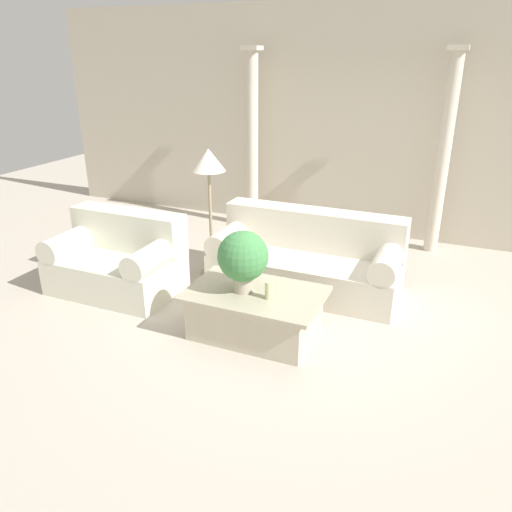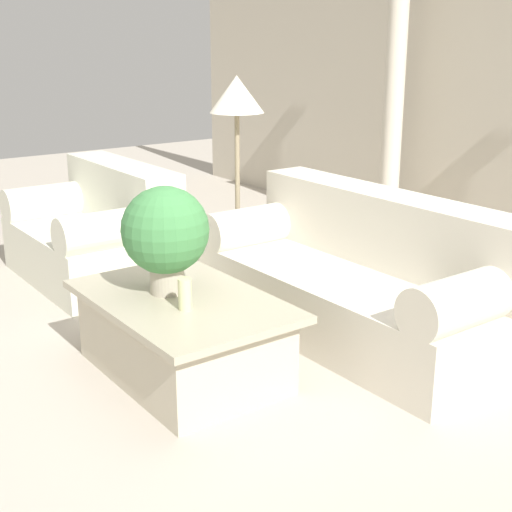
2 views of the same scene
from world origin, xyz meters
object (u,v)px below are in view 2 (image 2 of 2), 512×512
at_px(coffee_table, 183,335).
at_px(potted_plant, 165,233).
at_px(sofa_long, 360,279).
at_px(floor_lamp, 237,110).
at_px(loveseat, 98,232).

relative_size(coffee_table, potted_plant, 2.17).
distance_m(sofa_long, coffee_table, 1.22).
distance_m(sofa_long, floor_lamp, 1.52).
height_order(sofa_long, potted_plant, potted_plant).
distance_m(coffee_table, potted_plant, 0.57).
height_order(coffee_table, floor_lamp, floor_lamp).
xyz_separation_m(sofa_long, loveseat, (-1.96, -0.87, 0.01)).
height_order(coffee_table, potted_plant, potted_plant).
height_order(loveseat, potted_plant, potted_plant).
bearing_deg(potted_plant, coffee_table, 10.69).
bearing_deg(potted_plant, sofa_long, 79.03).
bearing_deg(potted_plant, loveseat, 168.23).
bearing_deg(sofa_long, loveseat, -156.10).
distance_m(sofa_long, potted_plant, 1.33).
bearing_deg(floor_lamp, sofa_long, 5.36).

